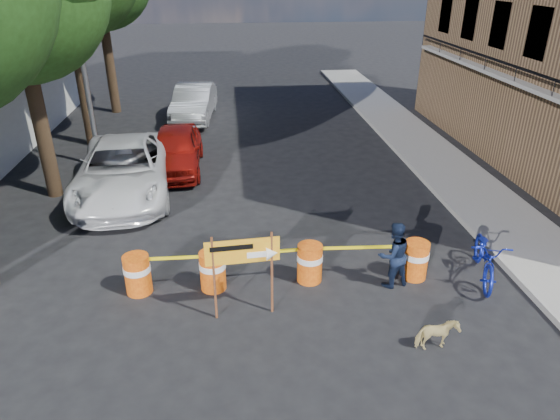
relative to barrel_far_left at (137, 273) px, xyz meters
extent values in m
plane|color=black|center=(3.40, -1.43, -0.47)|extent=(120.00, 120.00, 0.00)
cube|color=gray|center=(9.60, 4.57, -0.40)|extent=(2.40, 40.00, 0.15)
cylinder|color=#332316|center=(-3.40, 5.57, 1.91)|extent=(0.44, 0.44, 4.76)
cylinder|color=#332316|center=(-3.40, 10.57, 2.19)|extent=(0.44, 0.44, 5.32)
cylinder|color=#332316|center=(-3.40, 15.57, 1.99)|extent=(0.44, 0.44, 4.93)
cylinder|color=gray|center=(-2.60, 8.07, 3.53)|extent=(0.16, 0.16, 8.00)
cylinder|color=#C73C0B|center=(0.00, 0.00, -0.02)|extent=(0.56, 0.56, 0.90)
cylinder|color=white|center=(0.00, 0.00, 0.13)|extent=(0.58, 0.58, 0.14)
cylinder|color=#C73C0B|center=(1.61, -0.02, -0.02)|extent=(0.56, 0.56, 0.90)
cylinder|color=white|center=(1.61, -0.02, 0.13)|extent=(0.58, 0.58, 0.14)
cylinder|color=#C73C0B|center=(3.77, 0.07, -0.02)|extent=(0.56, 0.56, 0.90)
cylinder|color=white|center=(3.77, 0.07, 0.13)|extent=(0.58, 0.58, 0.14)
cylinder|color=#C73C0B|center=(6.18, -0.05, -0.02)|extent=(0.56, 0.56, 0.90)
cylinder|color=white|center=(6.18, -0.05, 0.13)|extent=(0.58, 0.58, 0.14)
cylinder|color=#592D19|center=(1.69, -1.09, 0.46)|extent=(0.05, 0.05, 1.87)
cylinder|color=#592D19|center=(2.83, -1.00, 0.46)|extent=(0.05, 0.05, 1.87)
cube|color=orange|center=(2.26, -1.05, 1.04)|extent=(1.45, 0.14, 0.52)
cube|color=white|center=(2.55, -1.04, 0.94)|extent=(0.42, 0.04, 0.12)
cone|color=white|center=(2.83, -1.02, 0.94)|extent=(0.25, 0.29, 0.27)
cube|color=black|center=(2.06, -1.08, 1.14)|extent=(0.83, 0.07, 0.10)
imported|color=black|center=(5.56, -0.30, 0.30)|extent=(0.88, 0.76, 1.55)
imported|color=#1321A0|center=(7.73, -0.23, 0.60)|extent=(1.05, 1.30, 2.15)
imported|color=tan|center=(5.75, -2.43, -0.15)|extent=(0.80, 0.44, 0.64)
imported|color=silver|center=(-1.19, 5.41, 0.35)|extent=(3.12, 6.08, 1.64)
imported|color=maroon|center=(0.22, 7.40, 0.27)|extent=(1.76, 4.33, 1.47)
imported|color=silver|center=(0.52, 13.93, 0.31)|extent=(2.09, 4.86, 1.56)
camera|label=1|loc=(2.13, -9.34, 5.95)|focal=32.00mm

